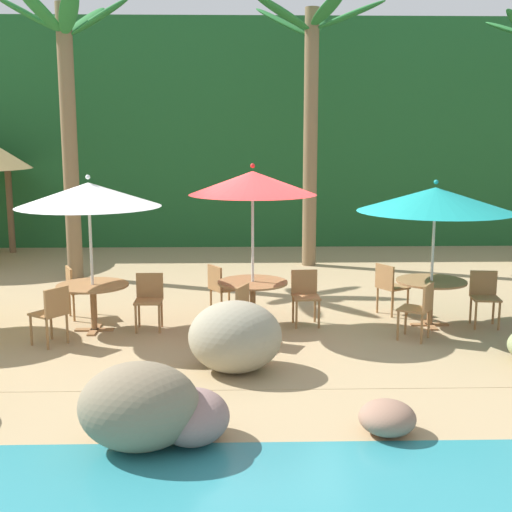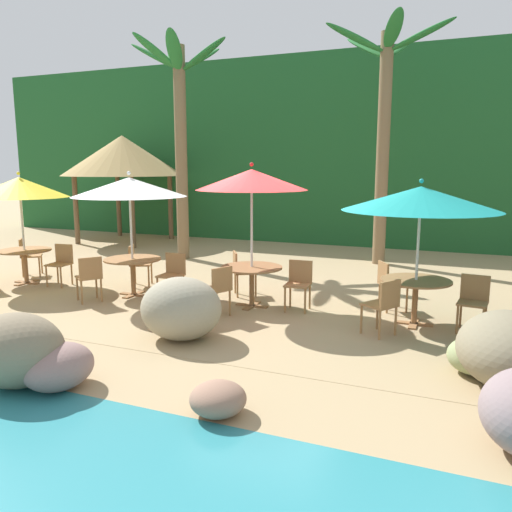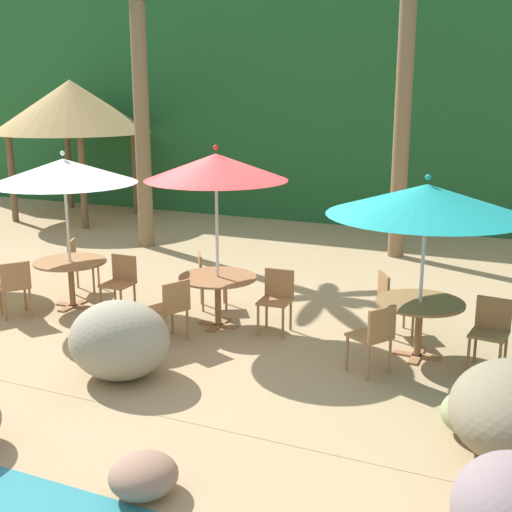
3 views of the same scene
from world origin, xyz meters
The scene contains 20 objects.
ground_plane centered at (0.00, 0.00, 0.00)m, with size 120.00×120.00×0.00m, color tan.
terrace_deck centered at (0.00, 0.00, 0.00)m, with size 18.00×5.20×0.01m.
foliage_backdrop centered at (0.00, 9.00, 3.00)m, with size 28.00×2.40×6.00m.
umbrella_white centered at (-2.77, -0.06, 2.12)m, with size 2.17×2.17×2.42m.
dining_table_white centered at (-2.77, -0.06, 0.61)m, with size 1.10×1.10×0.74m.
chair_white_seaward centered at (-1.92, 0.03, 0.51)m, with size 0.42×0.43×0.87m.
chair_white_inland centered at (-3.20, 0.67, 0.51)m, with size 0.56×0.56×0.87m.
chair_white_left centered at (-3.19, -0.80, 0.51)m, with size 0.59×0.59×0.87m.
umbrella_red centered at (-0.30, 0.08, 2.28)m, with size 1.97×1.97×2.58m.
dining_table_red centered at (-0.30, 0.08, 0.61)m, with size 1.10×1.10×0.74m.
chair_red_seaward centered at (0.54, 0.23, 0.51)m, with size 0.45×0.46×0.87m.
chair_red_inland centered at (-0.82, 0.76, 0.51)m, with size 0.58×0.58×0.87m.
chair_red_left centered at (-0.56, -0.73, 0.51)m, with size 0.56×0.56×0.87m.
umbrella_teal centered at (2.53, 0.09, 2.02)m, with size 2.41×2.41×2.32m.
dining_table_teal centered at (2.53, 0.09, 0.61)m, with size 1.10×1.10×0.74m.
chair_teal_seaward centered at (3.38, 0.09, 0.51)m, with size 0.47×0.47×0.87m.
chair_teal_inland centered at (2.01, 0.78, 0.51)m, with size 0.58×0.58×0.87m.
chair_teal_left centered at (2.16, -0.68, 0.51)m, with size 0.58×0.58×0.87m.
palm_tree_nearest centered at (-4.00, 3.92, 3.80)m, with size 2.73×2.61×5.75m.
palm_tree_second centered at (1.11, 5.22, 3.88)m, with size 3.05×3.18×5.93m.
Camera 1 is at (-0.51, -10.28, 3.02)m, focal length 47.57 mm.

